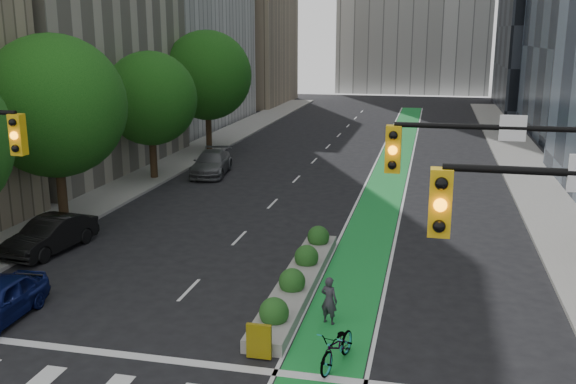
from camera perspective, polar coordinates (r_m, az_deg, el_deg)
The scene contains 11 objects.
sidewalk_left at distance 43.24m, azimuth -11.12°, elevation 2.11°, with size 3.60×90.00×0.15m, color gray.
sidewalk_right at distance 40.11m, azimuth 21.47°, elevation 0.48°, with size 3.60×90.00×0.15m, color gray.
bike_lane_paint at distance 44.60m, azimuth 9.31°, elevation 2.46°, with size 2.20×70.00×0.01m, color #198D36.
tree_mid at distance 30.69m, azimuth -20.04°, elevation 7.17°, with size 6.40×6.40×8.78m.
tree_midfar at distance 39.49m, azimuth -12.14°, elevation 8.12°, with size 5.60×5.60×7.76m.
tree_far at distance 48.65m, azimuth -7.20°, elevation 10.24°, with size 6.60×6.60×9.00m.
median_planter at distance 22.74m, azimuth 0.93°, elevation -7.66°, with size 1.20×10.26×1.10m.
bicycle at distance 17.79m, azimuth 4.42°, elevation -13.55°, with size 0.72×2.06×1.08m, color gray.
cyclist at distance 20.01m, azimuth 3.67°, elevation -9.59°, with size 0.56×0.37×1.53m, color #322E38.
parked_car_left_mid at distance 28.03m, azimuth -20.33°, elevation -3.59°, with size 1.52×4.36×1.44m, color black.
parked_car_left_far at distance 40.96m, azimuth -6.82°, elevation 2.57°, with size 2.06×5.07×1.47m, color #505154.
Camera 1 is at (5.53, -13.66, 8.74)m, focal length 40.00 mm.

